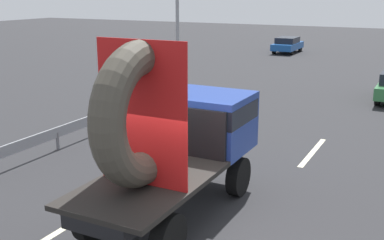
{
  "coord_description": "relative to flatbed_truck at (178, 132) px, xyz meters",
  "views": [
    {
      "loc": [
        4.53,
        -7.77,
        4.71
      ],
      "look_at": [
        -0.22,
        1.4,
        1.93
      ],
      "focal_mm": 44.79,
      "sensor_mm": 36.0,
      "label": 1
    }
  ],
  "objects": [
    {
      "name": "lane_dash_left_far",
      "position": [
        -1.69,
        5.89,
        -1.81
      ],
      "size": [
        0.16,
        2.6,
        0.01
      ],
      "primitive_type": "cube",
      "rotation": [
        0.0,
        0.0,
        1.57
      ],
      "color": "beige",
      "rests_on": "ground_plane"
    },
    {
      "name": "traffic_light",
      "position": [
        -6.18,
        11.13,
        2.35
      ],
      "size": [
        0.42,
        0.36,
        6.47
      ],
      "color": "gray",
      "rests_on": "ground_plane"
    },
    {
      "name": "guardrail",
      "position": [
        -5.35,
        3.42,
        -1.29
      ],
      "size": [
        0.1,
        11.38,
        0.71
      ],
      "color": "gray",
      "rests_on": "ground_plane"
    },
    {
      "name": "flatbed_truck",
      "position": [
        0.0,
        0.0,
        0.0
      ],
      "size": [
        2.02,
        5.22,
        3.89
      ],
      "color": "black",
      "rests_on": "ground_plane"
    },
    {
      "name": "lane_dash_right_far",
      "position": [
        1.69,
        5.35,
        -1.81
      ],
      "size": [
        0.16,
        2.91,
        0.01
      ],
      "primitive_type": "cube",
      "rotation": [
        0.0,
        0.0,
        1.57
      ],
      "color": "beige",
      "rests_on": "ground_plane"
    },
    {
      "name": "ground_plane",
      "position": [
        0.22,
        -0.75,
        -1.81
      ],
      "size": [
        120.0,
        120.0,
        0.0
      ],
      "primitive_type": "plane",
      "color": "#28282B"
    },
    {
      "name": "oncoming_car",
      "position": [
        -6.0,
        28.62,
        -1.16
      ],
      "size": [
        1.61,
        3.76,
        1.23
      ],
      "color": "black",
      "rests_on": "ground_plane"
    }
  ]
}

